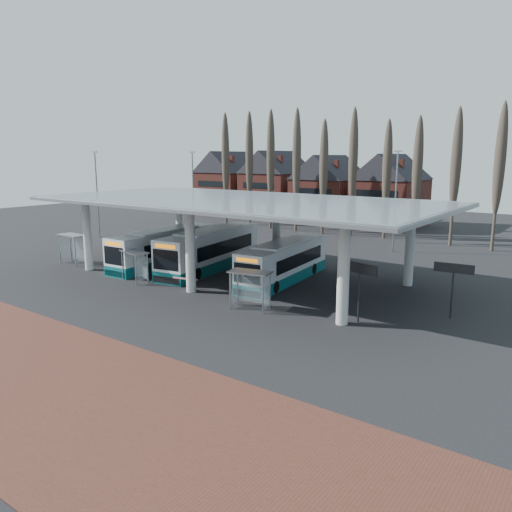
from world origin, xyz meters
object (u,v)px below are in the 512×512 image
Objects in this scene: bus_2 at (284,262)px; shelter_2 at (251,281)px; shelter_0 at (74,242)px; bus_1 at (211,250)px; shelter_1 at (136,259)px; bus_0 at (165,248)px.

bus_2 reaches higher than shelter_2.
bus_2 reaches higher than shelter_0.
bus_2 is at bearing -7.66° from bus_1.
shelter_2 is (11.55, -0.50, 0.06)m from shelter_1.
shelter_0 is at bearing -151.79° from bus_0.
bus_1 is at bearing 174.82° from bus_2.
bus_1 is 12.82m from shelter_0.
bus_0 reaches higher than shelter_1.
shelter_0 is 9.74m from shelter_1.
shelter_0 is (-7.12, -4.45, 0.40)m from bus_0.
bus_1 is (4.37, 1.23, 0.11)m from bus_0.
shelter_2 is (2.27, -7.40, 0.33)m from bus_2.
bus_0 is 4.10× the size of shelter_0.
bus_2 is 7.74m from shelter_2.
bus_1 reaches higher than shelter_0.
bus_1 is at bearing 11.86° from bus_0.
bus_1 reaches higher than shelter_2.
shelter_0 is at bearing -172.93° from shelter_1.
bus_1 reaches higher than bus_2.
bus_0 is 1.04× the size of bus_2.
shelter_0 is (-11.49, -5.68, 0.29)m from bus_1.
bus_2 is 11.57m from shelter_1.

